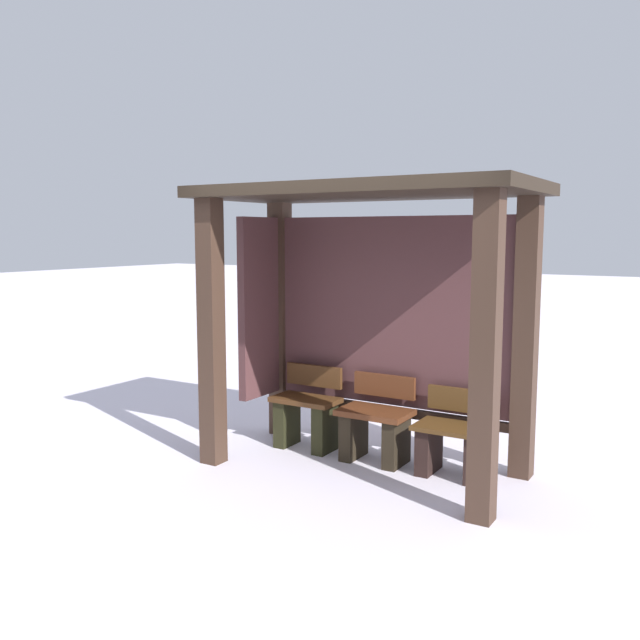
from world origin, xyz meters
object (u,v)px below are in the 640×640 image
(bench_left_inside, at_px, (307,415))
(bus_shelter, at_px, (364,277))
(bench_center_inside, at_px, (376,427))
(bench_right_inside, at_px, (454,443))

(bench_left_inside, bearing_deg, bus_shelter, -6.30)
(bench_center_inside, bearing_deg, bus_shelter, -141.90)
(bus_shelter, xyz_separation_m, bench_center_inside, (0.09, 0.07, -1.33))
(bus_shelter, distance_m, bench_center_inside, 1.33)
(bench_left_inside, distance_m, bench_right_inside, 1.44)
(bench_left_inside, height_order, bench_right_inside, bench_left_inside)
(bench_left_inside, height_order, bench_center_inside, bench_left_inside)
(bus_shelter, height_order, bench_left_inside, bus_shelter)
(bench_left_inside, relative_size, bench_right_inside, 1.08)
(bus_shelter, bearing_deg, bench_center_inside, 38.10)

